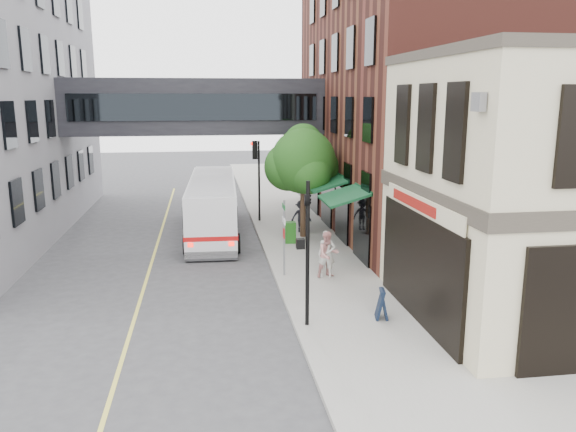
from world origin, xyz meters
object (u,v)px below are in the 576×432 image
object	(u,v)px
pedestrian_a	(327,254)
pedestrian_c	(301,216)
pedestrian_b	(328,254)
sandwich_board	(382,304)
bus	(213,204)
newspaper_box	(290,232)

from	to	relation	value
pedestrian_a	pedestrian_c	world-z (taller)	pedestrian_a
pedestrian_c	pedestrian_a	bearing A→B (deg)	-91.62
pedestrian_a	pedestrian_c	size ratio (longest dim) A/B	1.10
pedestrian_b	sandwich_board	size ratio (longest dim) A/B	1.88
bus	sandwich_board	size ratio (longest dim) A/B	11.06
pedestrian_c	newspaper_box	size ratio (longest dim) A/B	1.62
sandwich_board	pedestrian_b	bearing A→B (deg)	111.61
pedestrian_b	pedestrian_c	xyz separation A→B (m)	(0.23, 7.46, -0.08)
pedestrian_b	newspaper_box	size ratio (longest dim) A/B	1.78
pedestrian_b	pedestrian_c	distance (m)	7.46
pedestrian_a	pedestrian_c	distance (m)	7.42
pedestrian_b	pedestrian_c	world-z (taller)	pedestrian_b
sandwich_board	bus	bearing A→B (deg)	123.15
pedestrian_b	newspaper_box	world-z (taller)	pedestrian_b
pedestrian_a	newspaper_box	distance (m)	5.37
bus	newspaper_box	distance (m)	4.79
pedestrian_a	pedestrian_c	xyz separation A→B (m)	(0.28, 7.42, -0.08)
newspaper_box	sandwich_board	distance (m)	9.82
newspaper_box	sandwich_board	world-z (taller)	newspaper_box
newspaper_box	pedestrian_b	bearing A→B (deg)	-79.77
pedestrian_b	sandwich_board	xyz separation A→B (m)	(0.79, -4.35, -0.43)
pedestrian_b	pedestrian_c	size ratio (longest dim) A/B	1.10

